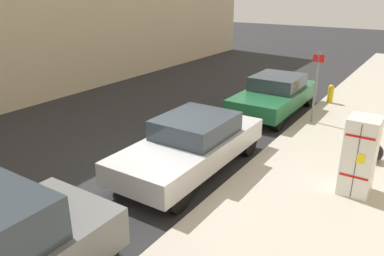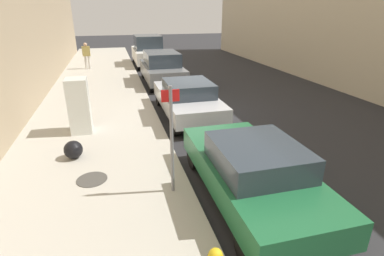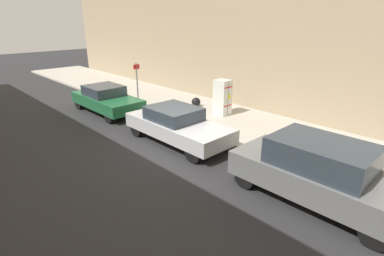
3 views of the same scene
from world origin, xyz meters
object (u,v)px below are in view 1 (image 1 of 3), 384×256
(fire_hydrant, at_px, (331,93))
(parked_sedan_green, at_px, (275,94))
(discarded_refrigerator, at_px, (359,156))
(parked_sedan_silver, at_px, (192,143))
(trash_bag, at_px, (373,152))
(street_sign_post, at_px, (316,84))

(fire_hydrant, height_order, parked_sedan_green, parked_sedan_green)
(discarded_refrigerator, bearing_deg, parked_sedan_silver, 13.31)
(trash_bag, bearing_deg, discarded_refrigerator, 87.64)
(discarded_refrigerator, bearing_deg, trash_bag, -92.36)
(fire_hydrant, bearing_deg, discarded_refrigerator, 108.33)
(parked_sedan_green, height_order, parked_sedan_silver, parked_sedan_silver)
(trash_bag, relative_size, parked_sedan_green, 0.11)
(fire_hydrant, distance_m, trash_bag, 5.34)
(fire_hydrant, relative_size, trash_bag, 1.50)
(fire_hydrant, relative_size, parked_sedan_green, 0.17)
(street_sign_post, xyz_separation_m, trash_bag, (-2.25, 2.20, -1.08))
(discarded_refrigerator, bearing_deg, street_sign_post, -62.26)
(street_sign_post, distance_m, parked_sedan_green, 1.83)
(fire_hydrant, bearing_deg, trash_bag, 115.66)
(street_sign_post, distance_m, fire_hydrant, 2.78)
(parked_sedan_green, bearing_deg, parked_sedan_silver, 90.00)
(parked_sedan_green, bearing_deg, street_sign_post, 159.68)
(discarded_refrigerator, distance_m, parked_sedan_silver, 3.86)
(fire_hydrant, xyz_separation_m, parked_sedan_green, (1.51, 2.03, 0.22))
(fire_hydrant, xyz_separation_m, trash_bag, (-2.31, 4.81, -0.13))
(fire_hydrant, height_order, parked_sedan_silver, parked_sedan_silver)
(fire_hydrant, bearing_deg, parked_sedan_green, 53.36)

